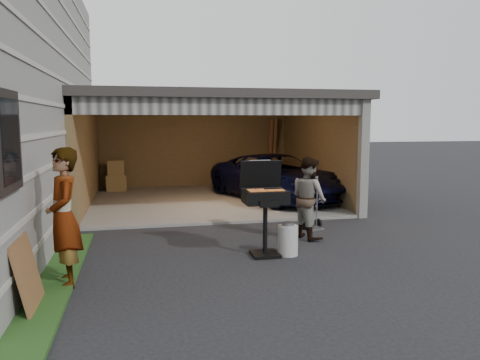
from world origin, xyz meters
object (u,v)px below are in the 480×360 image
object	(u,v)px
plywood_panel	(28,275)
hand_truck	(313,219)
minivan	(276,179)
bbq_grill	(265,200)
propane_tank	(288,240)
woman	(64,218)
man	(309,198)

from	to	relation	value
plywood_panel	hand_truck	xyz separation A→B (m)	(4.77, 3.28, -0.23)
minivan	bbq_grill	bearing A→B (deg)	-127.01
minivan	hand_truck	xyz separation A→B (m)	(-0.23, -3.41, -0.41)
propane_tank	woman	bearing A→B (deg)	-167.46
propane_tank	plywood_panel	distance (m)	4.01
propane_tank	hand_truck	xyz separation A→B (m)	(1.09, 1.71, -0.04)
minivan	man	world-z (taller)	man
bbq_grill	propane_tank	distance (m)	0.78
plywood_panel	hand_truck	size ratio (longest dim) A/B	0.81
man	hand_truck	distance (m)	0.96
minivan	propane_tank	distance (m)	5.30
woman	bbq_grill	bearing A→B (deg)	90.62
man	plywood_panel	xyz separation A→B (m)	(-4.43, -2.60, -0.34)
plywood_panel	man	bearing A→B (deg)	30.40
minivan	man	xyz separation A→B (m)	(-0.57, -4.09, 0.15)
minivan	woman	xyz separation A→B (m)	(-4.70, -5.87, 0.32)
bbq_grill	hand_truck	distance (m)	2.32
man	hand_truck	bearing A→B (deg)	-42.50
woman	propane_tank	bearing A→B (deg)	87.70
woman	man	world-z (taller)	woman
bbq_grill	plywood_panel	distance (m)	3.72
minivan	woman	world-z (taller)	woman
minivan	plywood_panel	size ratio (longest dim) A/B	5.06
woman	propane_tank	distance (m)	3.53
propane_tank	plywood_panel	bearing A→B (deg)	-156.92
plywood_panel	minivan	bearing A→B (deg)	53.23
minivan	hand_truck	bearing A→B (deg)	-112.16
minivan	man	size ratio (longest dim) A/B	2.88
minivan	hand_truck	distance (m)	3.44
man	bbq_grill	world-z (taller)	bbq_grill
minivan	woman	bearing A→B (deg)	-147.05
woman	plywood_panel	size ratio (longest dim) A/B	2.12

